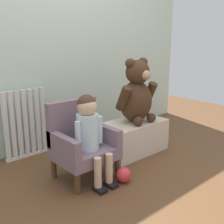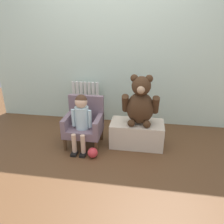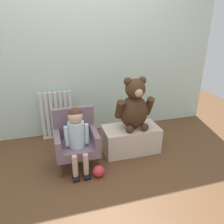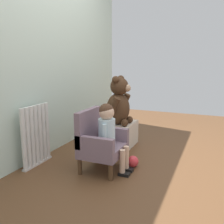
{
  "view_description": "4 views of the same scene",
  "coord_description": "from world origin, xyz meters",
  "px_view_note": "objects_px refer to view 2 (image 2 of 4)",
  "views": [
    {
      "loc": [
        -1.47,
        -1.35,
        1.11
      ],
      "look_at": [
        0.08,
        0.39,
        0.49
      ],
      "focal_mm": 45.0,
      "sensor_mm": 36.0,
      "label": 1
    },
    {
      "loc": [
        0.51,
        -2.04,
        1.49
      ],
      "look_at": [
        0.12,
        0.37,
        0.48
      ],
      "focal_mm": 35.0,
      "sensor_mm": 36.0,
      "label": 2
    },
    {
      "loc": [
        -0.45,
        -1.72,
        1.48
      ],
      "look_at": [
        0.17,
        0.4,
        0.57
      ],
      "focal_mm": 35.0,
      "sensor_mm": 36.0,
      "label": 3
    },
    {
      "loc": [
        -2.44,
        -0.68,
        1.11
      ],
      "look_at": [
        0.04,
        0.38,
        0.55
      ],
      "focal_mm": 40.0,
      "sensor_mm": 36.0,
      "label": 4
    }
  ],
  "objects_px": {
    "child_armchair": "(84,123)",
    "large_teddy_bear": "(140,103)",
    "toy_ball": "(93,153)",
    "low_bench": "(137,134)",
    "radiator": "(86,102)",
    "child_figure": "(81,115)"
  },
  "relations": [
    {
      "from": "low_bench",
      "to": "child_figure",
      "type": "bearing_deg",
      "value": -165.21
    },
    {
      "from": "radiator",
      "to": "low_bench",
      "type": "height_order",
      "value": "radiator"
    },
    {
      "from": "toy_ball",
      "to": "large_teddy_bear",
      "type": "bearing_deg",
      "value": 35.4
    },
    {
      "from": "radiator",
      "to": "large_teddy_bear",
      "type": "bearing_deg",
      "value": -35.34
    },
    {
      "from": "radiator",
      "to": "child_figure",
      "type": "distance_m",
      "value": 0.81
    },
    {
      "from": "radiator",
      "to": "large_teddy_bear",
      "type": "distance_m",
      "value": 1.09
    },
    {
      "from": "radiator",
      "to": "child_armchair",
      "type": "distance_m",
      "value": 0.69
    },
    {
      "from": "low_bench",
      "to": "large_teddy_bear",
      "type": "xyz_separation_m",
      "value": [
        0.03,
        -0.01,
        0.43
      ]
    },
    {
      "from": "low_bench",
      "to": "radiator",
      "type": "bearing_deg",
      "value": 144.21
    },
    {
      "from": "low_bench",
      "to": "toy_ball",
      "type": "distance_m",
      "value": 0.63
    },
    {
      "from": "child_armchair",
      "to": "large_teddy_bear",
      "type": "relative_size",
      "value": 1.01
    },
    {
      "from": "radiator",
      "to": "low_bench",
      "type": "relative_size",
      "value": 0.98
    },
    {
      "from": "child_armchair",
      "to": "low_bench",
      "type": "relative_size",
      "value": 0.93
    },
    {
      "from": "child_armchair",
      "to": "toy_ball",
      "type": "relative_size",
      "value": 5.15
    },
    {
      "from": "child_armchair",
      "to": "radiator",
      "type": "bearing_deg",
      "value": 103.7
    },
    {
      "from": "child_armchair",
      "to": "low_bench",
      "type": "distance_m",
      "value": 0.69
    },
    {
      "from": "low_bench",
      "to": "large_teddy_bear",
      "type": "bearing_deg",
      "value": -18.29
    },
    {
      "from": "low_bench",
      "to": "toy_ball",
      "type": "xyz_separation_m",
      "value": [
        -0.49,
        -0.38,
        -0.1
      ]
    },
    {
      "from": "child_armchair",
      "to": "low_bench",
      "type": "height_order",
      "value": "child_armchair"
    },
    {
      "from": "radiator",
      "to": "low_bench",
      "type": "bearing_deg",
      "value": -35.79
    },
    {
      "from": "radiator",
      "to": "child_armchair",
      "type": "relative_size",
      "value": 1.05
    },
    {
      "from": "low_bench",
      "to": "toy_ball",
      "type": "relative_size",
      "value": 5.52
    }
  ]
}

